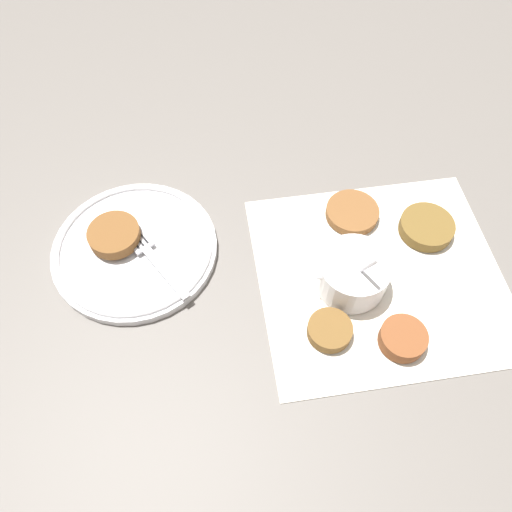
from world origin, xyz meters
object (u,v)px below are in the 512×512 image
at_px(fork, 147,250).
at_px(serving_plate, 135,248).
at_px(sauce_bowl, 351,273).
at_px(fritter_on_plate, 114,235).

bearing_deg(fork, serving_plate, -44.68).
relative_size(sauce_bowl, fork, 0.69).
xyz_separation_m(fritter_on_plate, fork, (-0.04, 0.03, -0.01)).
bearing_deg(sauce_bowl, fritter_on_plate, -28.64).
bearing_deg(fritter_on_plate, sauce_bowl, 151.36).
distance_m(sauce_bowl, serving_plate, 0.30).
bearing_deg(sauce_bowl, serving_plate, -27.65).
xyz_separation_m(sauce_bowl, fritter_on_plate, (0.29, -0.16, 0.00)).
height_order(fritter_on_plate, fork, fritter_on_plate).
distance_m(serving_plate, fork, 0.03).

